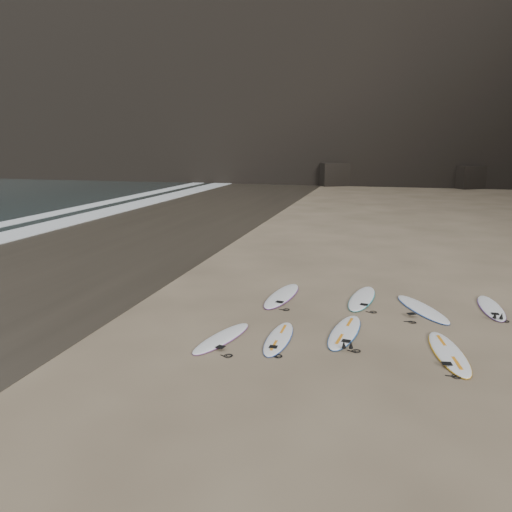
{
  "coord_description": "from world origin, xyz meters",
  "views": [
    {
      "loc": [
        -0.1,
        -11.68,
        4.65
      ],
      "look_at": [
        -3.56,
        1.7,
        1.5
      ],
      "focal_mm": 35.0,
      "sensor_mm": 36.0,
      "label": 1
    }
  ],
  "objects_px": {
    "surfboard_2": "(345,331)",
    "surfboard_6": "(362,298)",
    "surfboard_1": "(279,338)",
    "surfboard_7": "(422,309)",
    "surfboard_8": "(491,307)",
    "surfboard_3": "(449,353)",
    "surfboard_5": "(282,295)",
    "surfboard_0": "(222,338)"
  },
  "relations": [
    {
      "from": "surfboard_2",
      "to": "surfboard_6",
      "type": "relative_size",
      "value": 0.95
    },
    {
      "from": "surfboard_1",
      "to": "surfboard_7",
      "type": "height_order",
      "value": "surfboard_7"
    },
    {
      "from": "surfboard_1",
      "to": "surfboard_6",
      "type": "bearing_deg",
      "value": 64.61
    },
    {
      "from": "surfboard_8",
      "to": "surfboard_2",
      "type": "bearing_deg",
      "value": -144.67
    },
    {
      "from": "surfboard_3",
      "to": "surfboard_7",
      "type": "distance_m",
      "value": 3.07
    },
    {
      "from": "surfboard_2",
      "to": "surfboard_6",
      "type": "bearing_deg",
      "value": 91.76
    },
    {
      "from": "surfboard_1",
      "to": "surfboard_6",
      "type": "relative_size",
      "value": 0.85
    },
    {
      "from": "surfboard_5",
      "to": "surfboard_6",
      "type": "xyz_separation_m",
      "value": [
        2.4,
        0.36,
        -0.0
      ]
    },
    {
      "from": "surfboard_5",
      "to": "surfboard_6",
      "type": "relative_size",
      "value": 1.03
    },
    {
      "from": "surfboard_1",
      "to": "surfboard_3",
      "type": "bearing_deg",
      "value": 1.87
    },
    {
      "from": "surfboard_0",
      "to": "surfboard_3",
      "type": "xyz_separation_m",
      "value": [
        5.21,
        0.43,
        0.0
      ]
    },
    {
      "from": "surfboard_2",
      "to": "surfboard_3",
      "type": "height_order",
      "value": "same"
    },
    {
      "from": "surfboard_2",
      "to": "surfboard_8",
      "type": "relative_size",
      "value": 1.07
    },
    {
      "from": "surfboard_1",
      "to": "surfboard_6",
      "type": "distance_m",
      "value": 4.14
    },
    {
      "from": "surfboard_5",
      "to": "surfboard_1",
      "type": "bearing_deg",
      "value": -73.2
    },
    {
      "from": "surfboard_1",
      "to": "surfboard_2",
      "type": "xyz_separation_m",
      "value": [
        1.51,
        0.82,
        0.01
      ]
    },
    {
      "from": "surfboard_3",
      "to": "surfboard_7",
      "type": "relative_size",
      "value": 0.98
    },
    {
      "from": "surfboard_3",
      "to": "surfboard_5",
      "type": "xyz_separation_m",
      "value": [
        -4.49,
        3.27,
        0.0
      ]
    },
    {
      "from": "surfboard_0",
      "to": "surfboard_2",
      "type": "xyz_separation_m",
      "value": [
        2.85,
        1.15,
        0.0
      ]
    },
    {
      "from": "surfboard_0",
      "to": "surfboard_1",
      "type": "relative_size",
      "value": 1.02
    },
    {
      "from": "surfboard_7",
      "to": "surfboard_6",
      "type": "bearing_deg",
      "value": 134.82
    },
    {
      "from": "surfboard_0",
      "to": "surfboard_6",
      "type": "height_order",
      "value": "surfboard_6"
    },
    {
      "from": "surfboard_3",
      "to": "surfboard_7",
      "type": "height_order",
      "value": "surfboard_7"
    },
    {
      "from": "surfboard_0",
      "to": "surfboard_7",
      "type": "relative_size",
      "value": 0.88
    },
    {
      "from": "surfboard_0",
      "to": "surfboard_8",
      "type": "height_order",
      "value": "surfboard_8"
    },
    {
      "from": "surfboard_6",
      "to": "surfboard_8",
      "type": "xyz_separation_m",
      "value": [
        3.62,
        0.02,
        -0.01
      ]
    },
    {
      "from": "surfboard_3",
      "to": "surfboard_6",
      "type": "bearing_deg",
      "value": 110.69
    },
    {
      "from": "surfboard_0",
      "to": "surfboard_3",
      "type": "bearing_deg",
      "value": 20.14
    },
    {
      "from": "surfboard_6",
      "to": "surfboard_7",
      "type": "bearing_deg",
      "value": -11.53
    },
    {
      "from": "surfboard_1",
      "to": "surfboard_2",
      "type": "bearing_deg",
      "value": 28.84
    },
    {
      "from": "surfboard_0",
      "to": "surfboard_1",
      "type": "distance_m",
      "value": 1.37
    },
    {
      "from": "surfboard_0",
      "to": "surfboard_7",
      "type": "height_order",
      "value": "surfboard_7"
    },
    {
      "from": "surfboard_0",
      "to": "surfboard_5",
      "type": "distance_m",
      "value": 3.77
    },
    {
      "from": "surfboard_5",
      "to": "surfboard_8",
      "type": "xyz_separation_m",
      "value": [
        6.03,
        0.38,
        -0.01
      ]
    },
    {
      "from": "surfboard_1",
      "to": "surfboard_5",
      "type": "height_order",
      "value": "surfboard_5"
    },
    {
      "from": "surfboard_5",
      "to": "surfboard_7",
      "type": "distance_m",
      "value": 4.11
    },
    {
      "from": "surfboard_7",
      "to": "surfboard_3",
      "type": "bearing_deg",
      "value": -109.23
    },
    {
      "from": "surfboard_1",
      "to": "surfboard_5",
      "type": "xyz_separation_m",
      "value": [
        -0.61,
        3.37,
        0.01
      ]
    },
    {
      "from": "surfboard_5",
      "to": "surfboard_7",
      "type": "bearing_deg",
      "value": 3.4
    },
    {
      "from": "surfboard_7",
      "to": "surfboard_8",
      "type": "bearing_deg",
      "value": -8.87
    },
    {
      "from": "surfboard_6",
      "to": "surfboard_8",
      "type": "bearing_deg",
      "value": 7.67
    },
    {
      "from": "surfboard_2",
      "to": "surfboard_8",
      "type": "distance_m",
      "value": 4.88
    }
  ]
}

